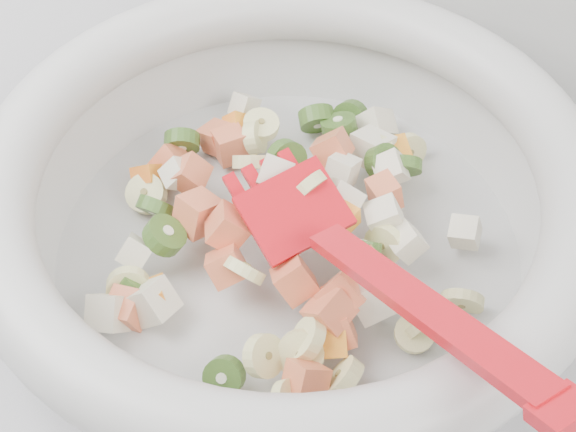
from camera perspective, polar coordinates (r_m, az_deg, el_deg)
The scene contains 1 object.
mixing_bowl at distance 0.54m, azimuth 0.01°, elevation 0.73°, with size 0.40×0.38×0.14m.
Camera 1 is at (0.38, 1.19, 1.36)m, focal length 55.00 mm.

